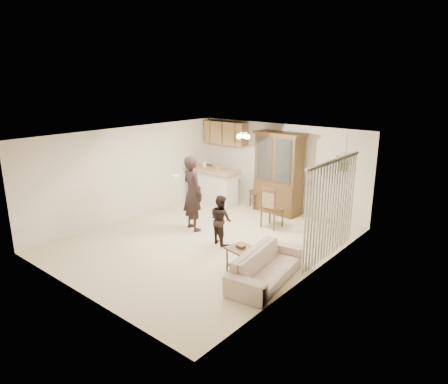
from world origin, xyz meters
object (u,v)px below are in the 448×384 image
Objects in this scene: adult at (193,195)px; chair_hutch_right at (272,216)px; sofa at (267,262)px; chair_bar at (203,190)px; child at (221,216)px; side_table at (241,259)px; china_hutch at (278,174)px; chair_hutch_left at (258,198)px.

chair_hutch_right is (1.46, 1.42, -0.60)m from adult.
sofa is 2.89m from chair_hutch_right.
adult is 2.69m from chair_bar.
chair_bar is (-2.73, 2.35, -0.36)m from child.
sofa is 1.65× the size of chair_bar.
chair_hutch_right is (0.32, 1.68, -0.37)m from child.
chair_bar is (-3.96, 3.20, 0.05)m from side_table.
child is 3.62m from chair_bar.
sofa is at bearing 122.04° from chair_hutch_right.
china_hutch is 2.14× the size of chair_hutch_right.
side_table is 0.55× the size of chair_hutch_left.
sofa is at bearing 5.93° from side_table.
side_table is at bearing -26.50° from chair_bar.
adult reaches higher than side_table.
chair_bar reaches higher than chair_hutch_left.
side_table is (-0.59, -0.06, -0.09)m from sofa.
sofa is 0.81× the size of china_hutch.
chair_hutch_right is (-1.50, 2.47, -0.06)m from sofa.
sofa is 4.47m from chair_hutch_left.
china_hutch reaches higher than chair_hutch_left.
adult reaches higher than chair_bar.
adult is 1.19m from child.
child reaches higher than chair_hutch_left.
child is at bearing -32.95° from chair_hutch_left.
china_hutch reaches higher than sofa.
child is 2.93m from chair_hutch_left.
chair_bar is at bearing -36.61° from adult.
chair_hutch_right reaches higher than chair_hutch_left.
sofa is 1.39× the size of child.
chair_bar reaches higher than sofa.
sofa is at bearing -22.19° from chair_bar.
child is 1.25× the size of chair_hutch_right.
child is 1.75m from chair_hutch_right.
chair_hutch_left is at bearing 120.18° from side_table.
chair_hutch_right is at bearing 0.07° from chair_bar.
chair_hutch_left is at bearing -174.87° from china_hutch.
adult is (-2.96, 1.05, 0.53)m from sofa.
china_hutch is at bearing -93.77° from adult.
sofa is at bearing -13.39° from chair_hutch_left.
adult is at bearing 154.95° from side_table.
chair_hutch_right reaches higher than side_table.
sofa is 1.76× the size of chair_hutch_left.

